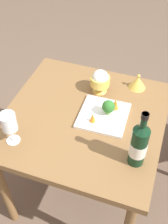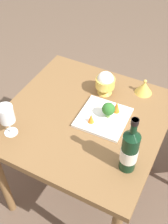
{
  "view_description": "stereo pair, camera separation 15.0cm",
  "coord_description": "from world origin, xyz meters",
  "px_view_note": "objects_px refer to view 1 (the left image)",
  "views": [
    {
      "loc": [
        -0.99,
        -0.35,
        1.84
      ],
      "look_at": [
        0.0,
        0.0,
        0.77
      ],
      "focal_mm": 45.9,
      "sensor_mm": 36.0,
      "label": 1
    },
    {
      "loc": [
        -0.93,
        -0.48,
        1.84
      ],
      "look_at": [
        0.0,
        0.0,
        0.77
      ],
      "focal_mm": 45.9,
      "sensor_mm": 36.0,
      "label": 2
    }
  ],
  "objects_px": {
    "wine_glass": "(9,123)",
    "carrot_garnish_right": "(115,104)",
    "rice_bowl_lid": "(138,82)",
    "rice_bowl": "(100,81)",
    "broccoli_floret": "(108,107)",
    "serving_plate": "(103,115)",
    "carrot_garnish_left": "(93,117)",
    "wine_bottle": "(139,144)"
  },
  "relations": [
    {
      "from": "rice_bowl",
      "to": "carrot_garnish_right",
      "type": "xyz_separation_m",
      "value": [
        -0.13,
        -0.13,
        -0.02
      ]
    },
    {
      "from": "carrot_garnish_left",
      "to": "rice_bowl_lid",
      "type": "bearing_deg",
      "value": -23.76
    },
    {
      "from": "rice_bowl_lid",
      "to": "carrot_garnish_right",
      "type": "bearing_deg",
      "value": 162.28
    },
    {
      "from": "wine_glass",
      "to": "carrot_garnish_right",
      "type": "xyz_separation_m",
      "value": [
        0.37,
        -0.42,
        -0.08
      ]
    },
    {
      "from": "wine_glass",
      "to": "carrot_garnish_right",
      "type": "bearing_deg",
      "value": -48.67
    },
    {
      "from": "wine_glass",
      "to": "serving_plate",
      "type": "bearing_deg",
      "value": -50.96
    },
    {
      "from": "wine_bottle",
      "to": "serving_plate",
      "type": "bearing_deg",
      "value": 44.53
    },
    {
      "from": "wine_glass",
      "to": "carrot_garnish_left",
      "type": "height_order",
      "value": "wine_glass"
    },
    {
      "from": "broccoli_floret",
      "to": "carrot_garnish_right",
      "type": "bearing_deg",
      "value": -26.18
    },
    {
      "from": "serving_plate",
      "to": "carrot_garnish_right",
      "type": "xyz_separation_m",
      "value": [
        0.07,
        -0.04,
        0.04
      ]
    },
    {
      "from": "wine_glass",
      "to": "broccoli_floret",
      "type": "relative_size",
      "value": 2.09
    },
    {
      "from": "wine_bottle",
      "to": "rice_bowl_lid",
      "type": "relative_size",
      "value": 3.13
    },
    {
      "from": "carrot_garnish_left",
      "to": "wine_bottle",
      "type": "bearing_deg",
      "value": -121.36
    },
    {
      "from": "broccoli_floret",
      "to": "carrot_garnish_left",
      "type": "xyz_separation_m",
      "value": [
        -0.08,
        0.06,
        -0.02
      ]
    },
    {
      "from": "rice_bowl_lid",
      "to": "serving_plate",
      "type": "bearing_deg",
      "value": 158.12
    },
    {
      "from": "rice_bowl",
      "to": "rice_bowl_lid",
      "type": "height_order",
      "value": "rice_bowl"
    },
    {
      "from": "wine_glass",
      "to": "rice_bowl_lid",
      "type": "relative_size",
      "value": 1.79
    },
    {
      "from": "serving_plate",
      "to": "carrot_garnish_right",
      "type": "relative_size",
      "value": 3.7
    },
    {
      "from": "rice_bowl_lid",
      "to": "carrot_garnish_left",
      "type": "relative_size",
      "value": 1.79
    },
    {
      "from": "carrot_garnish_left",
      "to": "rice_bowl",
      "type": "bearing_deg",
      "value": 8.83
    },
    {
      "from": "wine_glass",
      "to": "carrot_garnish_right",
      "type": "height_order",
      "value": "wine_glass"
    },
    {
      "from": "wine_bottle",
      "to": "carrot_garnish_right",
      "type": "bearing_deg",
      "value": 31.2
    },
    {
      "from": "serving_plate",
      "to": "carrot_garnish_left",
      "type": "height_order",
      "value": "carrot_garnish_left"
    },
    {
      "from": "carrot_garnish_left",
      "to": "serving_plate",
      "type": "bearing_deg",
      "value": -31.61
    },
    {
      "from": "rice_bowl",
      "to": "rice_bowl_lid",
      "type": "bearing_deg",
      "value": -62.87
    },
    {
      "from": "rice_bowl",
      "to": "carrot_garnish_right",
      "type": "height_order",
      "value": "rice_bowl"
    },
    {
      "from": "serving_plate",
      "to": "broccoli_floret",
      "type": "bearing_deg",
      "value": -54.84
    },
    {
      "from": "rice_bowl",
      "to": "carrot_garnish_right",
      "type": "bearing_deg",
      "value": -135.69
    },
    {
      "from": "wine_glass",
      "to": "rice_bowl_lid",
      "type": "xyz_separation_m",
      "value": [
        0.6,
        -0.49,
        -0.09
      ]
    },
    {
      "from": "rice_bowl",
      "to": "broccoli_floret",
      "type": "xyz_separation_m",
      "value": [
        -0.18,
        -0.1,
        -0.01
      ]
    },
    {
      "from": "wine_bottle",
      "to": "broccoli_floret",
      "type": "distance_m",
      "value": 0.32
    },
    {
      "from": "rice_bowl",
      "to": "broccoli_floret",
      "type": "relative_size",
      "value": 1.65
    },
    {
      "from": "wine_glass",
      "to": "serving_plate",
      "type": "relative_size",
      "value": 0.7
    },
    {
      "from": "carrot_garnish_right",
      "to": "wine_glass",
      "type": "bearing_deg",
      "value": 131.33
    },
    {
      "from": "rice_bowl",
      "to": "broccoli_floret",
      "type": "height_order",
      "value": "rice_bowl"
    },
    {
      "from": "rice_bowl",
      "to": "rice_bowl_lid",
      "type": "relative_size",
      "value": 1.42
    },
    {
      "from": "carrot_garnish_left",
      "to": "carrot_garnish_right",
      "type": "xyz_separation_m",
      "value": [
        0.13,
        -0.08,
        0.01
      ]
    },
    {
      "from": "wine_bottle",
      "to": "rice_bowl_lid",
      "type": "bearing_deg",
      "value": 11.04
    },
    {
      "from": "rice_bowl_lid",
      "to": "carrot_garnish_right",
      "type": "relative_size",
      "value": 1.44
    },
    {
      "from": "wine_bottle",
      "to": "broccoli_floret",
      "type": "bearing_deg",
      "value": 40.07
    },
    {
      "from": "rice_bowl_lid",
      "to": "broccoli_floret",
      "type": "xyz_separation_m",
      "value": [
        -0.28,
        0.1,
        0.03
      ]
    },
    {
      "from": "broccoli_floret",
      "to": "carrot_garnish_left",
      "type": "distance_m",
      "value": 0.1
    }
  ]
}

